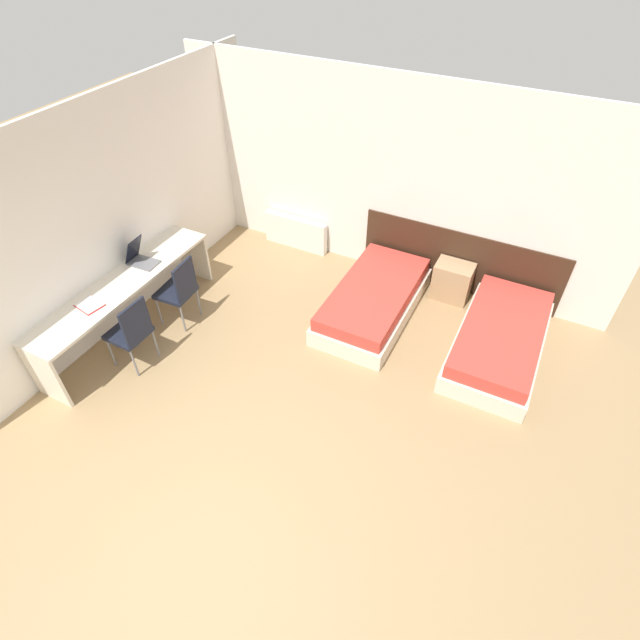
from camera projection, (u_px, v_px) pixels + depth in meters
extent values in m
plane|color=#9E7F56|center=(196.00, 529.00, 4.46)|extent=(20.00, 20.00, 0.00)
cube|color=white|center=(391.00, 182.00, 6.50)|extent=(6.13, 0.05, 2.70)
cube|color=white|center=(116.00, 214.00, 5.89)|extent=(0.05, 5.45, 2.70)
cube|color=#382316|center=(459.00, 262.00, 6.71)|extent=(2.69, 0.03, 0.89)
cube|color=beige|center=(373.00, 305.00, 6.56)|extent=(0.97, 1.91, 0.24)
cube|color=#CC3D33|center=(374.00, 293.00, 6.42)|extent=(0.89, 1.83, 0.18)
cube|color=beige|center=(498.00, 345.00, 6.01)|extent=(0.97, 1.91, 0.24)
cube|color=#CC3D33|center=(502.00, 332.00, 5.87)|extent=(0.89, 1.83, 0.18)
cube|color=tan|center=(452.00, 281.00, 6.70)|extent=(0.49, 0.35, 0.53)
cube|color=silver|center=(296.00, 232.00, 7.63)|extent=(1.01, 0.12, 0.50)
cube|color=beige|center=(122.00, 283.00, 5.89)|extent=(0.55, 2.58, 0.04)
cube|color=beige|center=(45.00, 377.00, 5.31)|extent=(0.49, 0.04, 0.72)
cube|color=beige|center=(194.00, 255.00, 6.99)|extent=(0.49, 0.04, 0.72)
cube|color=black|center=(176.00, 292.00, 6.23)|extent=(0.44, 0.44, 0.05)
cube|color=black|center=(185.00, 279.00, 6.00)|extent=(0.06, 0.38, 0.46)
cylinder|color=slate|center=(159.00, 311.00, 6.32)|extent=(0.02, 0.02, 0.43)
cylinder|color=slate|center=(176.00, 295.00, 6.56)|extent=(0.02, 0.02, 0.43)
cylinder|color=slate|center=(183.00, 319.00, 6.22)|extent=(0.02, 0.02, 0.43)
cylinder|color=slate|center=(199.00, 302.00, 6.46)|extent=(0.02, 0.02, 0.43)
cube|color=black|center=(128.00, 333.00, 5.68)|extent=(0.42, 0.42, 0.05)
cube|color=black|center=(136.00, 322.00, 5.44)|extent=(0.04, 0.38, 0.46)
cylinder|color=slate|center=(111.00, 352.00, 5.78)|extent=(0.02, 0.02, 0.43)
cylinder|color=slate|center=(133.00, 334.00, 6.02)|extent=(0.02, 0.02, 0.43)
cylinder|color=slate|center=(134.00, 363.00, 5.66)|extent=(0.02, 0.02, 0.43)
cylinder|color=slate|center=(156.00, 343.00, 5.89)|extent=(0.02, 0.02, 0.43)
cube|color=slate|center=(144.00, 263.00, 6.16)|extent=(0.37, 0.26, 0.02)
cube|color=black|center=(133.00, 249.00, 6.07)|extent=(0.17, 0.25, 0.33)
cube|color=#B21E1E|center=(90.00, 305.00, 5.57)|extent=(0.32, 0.27, 0.01)
cube|color=white|center=(90.00, 305.00, 5.56)|extent=(0.30, 0.26, 0.01)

